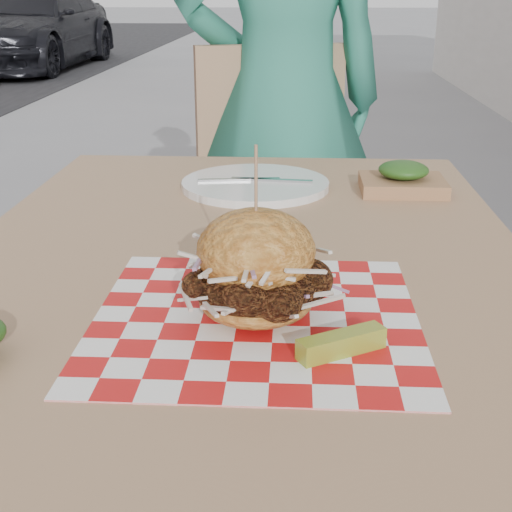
% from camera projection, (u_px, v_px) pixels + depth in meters
% --- Properties ---
extents(diner, '(0.65, 0.50, 1.60)m').
position_uv_depth(diner, '(284.00, 101.00, 1.96)').
color(diner, '#2D836D').
rests_on(diner, ground).
extents(car_dark, '(1.69, 3.93, 1.13)m').
position_uv_depth(car_dark, '(30.00, 27.00, 9.96)').
color(car_dark, black).
rests_on(car_dark, ground).
extents(patio_table, '(0.80, 1.20, 0.75)m').
position_uv_depth(patio_table, '(242.00, 306.00, 1.01)').
color(patio_table, tan).
rests_on(patio_table, ground).
extents(patio_chair, '(0.52, 0.53, 0.95)m').
position_uv_depth(patio_chair, '(259.00, 195.00, 1.98)').
color(patio_chair, tan).
rests_on(patio_chair, ground).
extents(paper_liner, '(0.36, 0.36, 0.00)m').
position_uv_depth(paper_liner, '(256.00, 318.00, 0.79)').
color(paper_liner, red).
rests_on(paper_liner, patio_table).
extents(sandwich, '(0.17, 0.17, 0.19)m').
position_uv_depth(sandwich, '(256.00, 272.00, 0.78)').
color(sandwich, '#C38337').
rests_on(sandwich, paper_liner).
extents(pickle_spear, '(0.09, 0.07, 0.02)m').
position_uv_depth(pickle_spear, '(341.00, 344.00, 0.71)').
color(pickle_spear, olive).
rests_on(pickle_spear, paper_liner).
extents(place_setting, '(0.27, 0.27, 0.02)m').
position_uv_depth(place_setting, '(255.00, 184.00, 1.31)').
color(place_setting, white).
rests_on(place_setting, patio_table).
extents(kraft_tray, '(0.15, 0.12, 0.06)m').
position_uv_depth(kraft_tray, '(403.00, 179.00, 1.28)').
color(kraft_tray, '#9C6D47').
rests_on(kraft_tray, patio_table).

